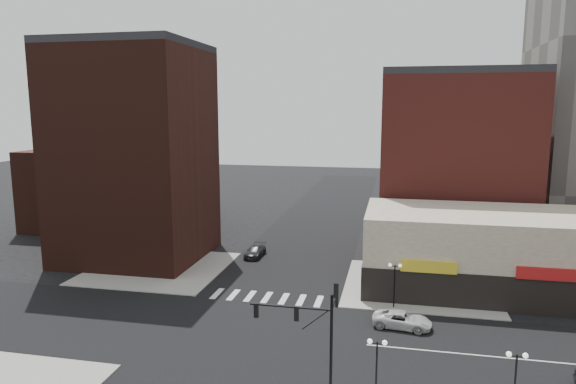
# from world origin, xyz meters

# --- Properties ---
(ground) EXTENTS (240.00, 240.00, 0.00)m
(ground) POSITION_xyz_m (0.00, 0.00, 0.00)
(ground) COLOR black
(ground) RESTS_ON ground
(road_ew) EXTENTS (200.00, 14.00, 0.02)m
(road_ew) POSITION_xyz_m (0.00, 0.00, 0.01)
(road_ew) COLOR black
(road_ew) RESTS_ON ground
(road_ns) EXTENTS (14.00, 200.00, 0.02)m
(road_ns) POSITION_xyz_m (0.00, 0.00, 0.01)
(road_ns) COLOR black
(road_ns) RESTS_ON ground
(sidewalk_nw) EXTENTS (15.00, 15.00, 0.12)m
(sidewalk_nw) POSITION_xyz_m (-14.50, 14.50, 0.06)
(sidewalk_nw) COLOR gray
(sidewalk_nw) RESTS_ON ground
(sidewalk_ne) EXTENTS (15.00, 15.00, 0.12)m
(sidewalk_ne) POSITION_xyz_m (14.50, 14.50, 0.06)
(sidewalk_ne) COLOR gray
(sidewalk_ne) RESTS_ON ground
(building_nw) EXTENTS (16.00, 15.00, 25.00)m
(building_nw) POSITION_xyz_m (-19.00, 18.50, 12.50)
(building_nw) COLOR #361711
(building_nw) RESTS_ON ground
(building_nw_low) EXTENTS (20.00, 18.00, 12.00)m
(building_nw_low) POSITION_xyz_m (-32.00, 34.00, 6.00)
(building_nw_low) COLOR #361711
(building_nw_low) RESTS_ON ground
(building_ne_midrise) EXTENTS (18.00, 15.00, 22.00)m
(building_ne_midrise) POSITION_xyz_m (19.00, 29.50, 11.00)
(building_ne_midrise) COLOR maroon
(building_ne_midrise) RESTS_ON ground
(building_ne_row) EXTENTS (24.20, 12.20, 8.00)m
(building_ne_row) POSITION_xyz_m (21.00, 15.00, 3.30)
(building_ne_row) COLOR beige
(building_ne_row) RESTS_ON ground
(traffic_signal) EXTENTS (5.59, 3.09, 7.77)m
(traffic_signal) POSITION_xyz_m (7.24, -7.83, 4.96)
(traffic_signal) COLOR black
(traffic_signal) RESTS_ON ground
(street_lamp_se_a) EXTENTS (1.22, 0.32, 4.16)m
(street_lamp_se_a) POSITION_xyz_m (11.00, -8.00, 3.29)
(street_lamp_se_a) COLOR black
(street_lamp_se_a) RESTS_ON sidewalk_se
(street_lamp_se_b) EXTENTS (1.22, 0.32, 4.16)m
(street_lamp_se_b) POSITION_xyz_m (19.00, -8.00, 3.29)
(street_lamp_se_b) COLOR black
(street_lamp_se_b) RESTS_ON sidewalk_se
(street_lamp_ne) EXTENTS (1.22, 0.32, 4.16)m
(street_lamp_ne) POSITION_xyz_m (12.00, 8.00, 3.29)
(street_lamp_ne) COLOR black
(street_lamp_ne) RESTS_ON sidewalk_ne
(white_suv) EXTENTS (5.13, 2.84, 1.36)m
(white_suv) POSITION_xyz_m (12.72, 3.88, 0.68)
(white_suv) COLOR silver
(white_suv) RESTS_ON ground
(dark_sedan_north) EXTENTS (2.01, 4.68, 1.34)m
(dark_sedan_north) POSITION_xyz_m (-4.93, 21.37, 0.67)
(dark_sedan_north) COLOR black
(dark_sedan_north) RESTS_ON ground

